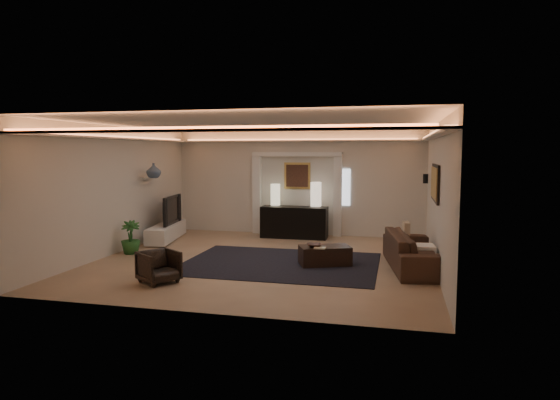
% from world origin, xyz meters
% --- Properties ---
extents(floor, '(7.00, 7.00, 0.00)m').
position_xyz_m(floor, '(0.00, 0.00, 0.00)').
color(floor, tan).
rests_on(floor, ground).
extents(ceiling, '(7.00, 7.00, 0.00)m').
position_xyz_m(ceiling, '(0.00, 0.00, 2.90)').
color(ceiling, white).
rests_on(ceiling, ground).
extents(wall_back, '(7.00, 0.00, 7.00)m').
position_xyz_m(wall_back, '(0.00, 3.50, 1.45)').
color(wall_back, beige).
rests_on(wall_back, ground).
extents(wall_front, '(7.00, 0.00, 7.00)m').
position_xyz_m(wall_front, '(0.00, -3.50, 1.45)').
color(wall_front, beige).
rests_on(wall_front, ground).
extents(wall_left, '(0.00, 7.00, 7.00)m').
position_xyz_m(wall_left, '(-3.50, 0.00, 1.45)').
color(wall_left, beige).
rests_on(wall_left, ground).
extents(wall_right, '(0.00, 7.00, 7.00)m').
position_xyz_m(wall_right, '(3.50, 0.00, 1.45)').
color(wall_right, beige).
rests_on(wall_right, ground).
extents(cove_soffit, '(7.00, 7.00, 0.04)m').
position_xyz_m(cove_soffit, '(0.00, 0.00, 2.62)').
color(cove_soffit, silver).
rests_on(cove_soffit, ceiling).
extents(daylight_slit, '(0.25, 0.03, 1.00)m').
position_xyz_m(daylight_slit, '(1.35, 3.48, 1.35)').
color(daylight_slit, white).
rests_on(daylight_slit, wall_back).
extents(area_rug, '(4.00, 3.00, 0.01)m').
position_xyz_m(area_rug, '(0.40, -0.20, 0.01)').
color(area_rug, black).
rests_on(area_rug, ground).
extents(pilaster_left, '(0.22, 0.20, 2.20)m').
position_xyz_m(pilaster_left, '(-1.15, 3.40, 1.10)').
color(pilaster_left, silver).
rests_on(pilaster_left, ground).
extents(pilaster_right, '(0.22, 0.20, 2.20)m').
position_xyz_m(pilaster_right, '(1.15, 3.40, 1.10)').
color(pilaster_right, silver).
rests_on(pilaster_right, ground).
extents(alcove_header, '(2.52, 0.20, 0.12)m').
position_xyz_m(alcove_header, '(0.00, 3.40, 2.25)').
color(alcove_header, silver).
rests_on(alcove_header, wall_back).
extents(painting_frame, '(0.74, 0.04, 0.74)m').
position_xyz_m(painting_frame, '(0.00, 3.47, 1.65)').
color(painting_frame, tan).
rests_on(painting_frame, wall_back).
extents(painting_canvas, '(0.62, 0.02, 0.62)m').
position_xyz_m(painting_canvas, '(0.00, 3.44, 1.65)').
color(painting_canvas, '#4C2D1E').
rests_on(painting_canvas, wall_back).
extents(art_panel_frame, '(0.04, 1.64, 0.74)m').
position_xyz_m(art_panel_frame, '(3.47, 0.30, 1.70)').
color(art_panel_frame, black).
rests_on(art_panel_frame, wall_right).
extents(art_panel_gold, '(0.02, 1.50, 0.62)m').
position_xyz_m(art_panel_gold, '(3.44, 0.30, 1.70)').
color(art_panel_gold, tan).
rests_on(art_panel_gold, wall_right).
extents(wall_sconce, '(0.12, 0.12, 0.22)m').
position_xyz_m(wall_sconce, '(3.38, 2.20, 1.68)').
color(wall_sconce, black).
rests_on(wall_sconce, wall_right).
extents(wall_niche, '(0.10, 0.55, 0.04)m').
position_xyz_m(wall_niche, '(-3.44, 1.40, 1.65)').
color(wall_niche, silver).
rests_on(wall_niche, wall_left).
extents(console, '(1.78, 0.57, 0.89)m').
position_xyz_m(console, '(0.04, 2.88, 0.40)').
color(console, black).
rests_on(console, ground).
extents(lamp_left, '(0.31, 0.31, 0.59)m').
position_xyz_m(lamp_left, '(-0.55, 3.16, 1.09)').
color(lamp_left, '#FFF4C3').
rests_on(lamp_left, console).
extents(lamp_right, '(0.36, 0.36, 0.65)m').
position_xyz_m(lamp_right, '(0.59, 3.16, 1.09)').
color(lamp_right, '#FFE8CA').
rests_on(lamp_right, console).
extents(media_ledge, '(0.88, 2.15, 0.39)m').
position_xyz_m(media_ledge, '(-3.15, 1.73, 0.23)').
color(media_ledge, silver).
rests_on(media_ledge, ground).
extents(tv, '(1.31, 0.35, 0.75)m').
position_xyz_m(tv, '(-3.15, 1.82, 0.82)').
color(tv, black).
rests_on(tv, media_ledge).
extents(figurine, '(0.14, 0.14, 0.36)m').
position_xyz_m(figurine, '(-3.15, 2.23, 0.64)').
color(figurine, '#3C261C').
rests_on(figurine, media_ledge).
extents(ginger_jar, '(0.36, 0.36, 0.37)m').
position_xyz_m(ginger_jar, '(-3.15, 1.13, 1.85)').
color(ginger_jar, '#384458').
rests_on(ginger_jar, wall_niche).
extents(plant, '(0.58, 0.58, 0.76)m').
position_xyz_m(plant, '(-3.15, -0.04, 0.38)').
color(plant, '#255921').
rests_on(plant, ground).
extents(sofa, '(2.55, 1.32, 0.71)m').
position_xyz_m(sofa, '(3.10, 0.02, 0.35)').
color(sofa, '#482515').
rests_on(sofa, ground).
extents(throw_blanket, '(0.60, 0.51, 0.06)m').
position_xyz_m(throw_blanket, '(3.15, -0.50, 0.55)').
color(throw_blanket, beige).
rests_on(throw_blanket, sofa).
extents(throw_pillow, '(0.17, 0.43, 0.41)m').
position_xyz_m(throw_pillow, '(2.95, 1.25, 0.55)').
color(throw_pillow, tan).
rests_on(throw_pillow, sofa).
extents(coffee_table, '(1.15, 0.90, 0.38)m').
position_xyz_m(coffee_table, '(1.32, -0.11, 0.20)').
color(coffee_table, black).
rests_on(coffee_table, ground).
extents(bowl, '(0.37, 0.37, 0.07)m').
position_xyz_m(bowl, '(1.13, -0.28, 0.45)').
color(bowl, '#442D26').
rests_on(bowl, coffee_table).
extents(magazine, '(0.23, 0.17, 0.03)m').
position_xyz_m(magazine, '(1.26, -0.38, 0.42)').
color(magazine, beige).
rests_on(magazine, coffee_table).
extents(armchair, '(0.86, 0.86, 0.57)m').
position_xyz_m(armchair, '(-1.35, -2.14, 0.29)').
color(armchair, black).
rests_on(armchair, ground).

